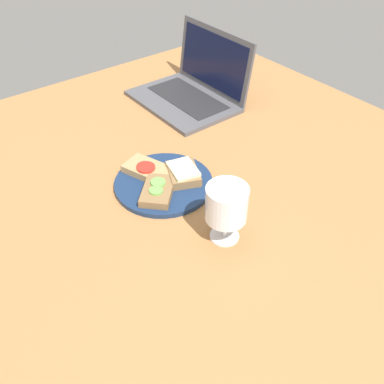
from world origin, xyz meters
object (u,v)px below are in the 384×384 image
(wine_glass, at_px, (226,206))
(laptop, at_px, (194,86))
(sandwich_with_cheese, at_px, (183,173))
(sandwich_with_cucumber, at_px, (158,191))
(plate, at_px, (164,183))
(sandwich_with_tomato, at_px, (148,170))

(wine_glass, relative_size, laptop, 0.40)
(wine_glass, bearing_deg, sandwich_with_cheese, 167.39)
(wine_glass, bearing_deg, sandwich_with_cucumber, -168.23)
(plate, xyz_separation_m, sandwich_with_cucumber, (0.03, -0.04, 0.02))
(wine_glass, bearing_deg, laptop, 147.75)
(wine_glass, distance_m, laptop, 0.61)
(laptop, bearing_deg, sandwich_with_cheese, -41.73)
(sandwich_with_tomato, relative_size, wine_glass, 1.05)
(wine_glass, xyz_separation_m, laptop, (-0.51, 0.32, -0.04))
(sandwich_with_cucumber, bearing_deg, sandwich_with_tomato, 161.51)
(sandwich_with_tomato, distance_m, laptop, 0.42)
(plate, height_order, laptop, laptop)
(sandwich_with_cheese, bearing_deg, sandwich_with_cucumber, -79.63)
(sandwich_with_cucumber, relative_size, wine_glass, 0.94)
(laptop, bearing_deg, plate, -47.65)
(sandwich_with_cucumber, distance_m, wine_glass, 0.20)
(sandwich_with_tomato, relative_size, laptop, 0.42)
(sandwich_with_cucumber, distance_m, laptop, 0.49)
(sandwich_with_cheese, xyz_separation_m, laptop, (-0.31, 0.28, 0.02))
(plate, relative_size, sandwich_with_cheese, 2.08)
(laptop, bearing_deg, sandwich_with_cucumber, -47.84)
(sandwich_with_tomato, xyz_separation_m, laptop, (-0.25, 0.34, 0.02))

